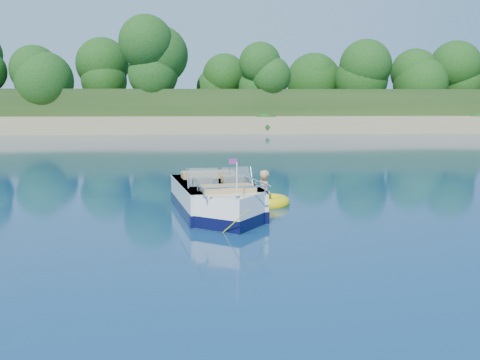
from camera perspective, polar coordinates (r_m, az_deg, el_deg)
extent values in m
plane|color=#092043|center=(13.31, 11.53, -4.17)|extent=(160.00, 160.00, 0.00)
cube|color=#8E7852|center=(50.72, 0.50, 5.72)|extent=(170.00, 8.00, 2.00)
cube|color=#1A3314|center=(77.65, -0.85, 7.01)|extent=(170.00, 56.00, 6.00)
cylinder|color=#321F10|center=(55.03, -18.94, 8.18)|extent=(0.44, 0.44, 3.20)
sphere|color=black|center=(55.13, -19.09, 11.34)|extent=(5.28, 5.28, 5.28)
cylinder|color=#321F10|center=(54.66, 0.22, 8.84)|extent=(0.44, 0.44, 3.60)
sphere|color=black|center=(54.80, 0.22, 12.42)|extent=(5.94, 5.94, 5.94)
cylinder|color=#321F10|center=(57.52, 20.85, 7.78)|extent=(0.44, 0.44, 2.60)
sphere|color=black|center=(57.58, 20.98, 10.24)|extent=(4.29, 4.29, 4.29)
cube|color=white|center=(13.99, -2.68, -2.22)|extent=(2.48, 3.78, 0.97)
cube|color=white|center=(12.40, -1.12, -3.58)|extent=(1.81, 1.81, 0.97)
cube|color=black|center=(14.01, -2.68, -2.76)|extent=(2.52, 3.82, 0.28)
cube|color=black|center=(12.43, -1.12, -4.19)|extent=(1.85, 1.85, 0.28)
cube|color=tan|center=(14.21, -2.91, -0.94)|extent=(1.92, 2.68, 0.09)
cube|color=white|center=(13.91, -2.69, -0.37)|extent=(2.52, 3.79, 0.06)
cube|color=black|center=(15.83, -4.09, -0.84)|extent=(0.56, 0.41, 0.83)
cube|color=#8C9EA5|center=(13.16, -3.90, 0.30)|extent=(0.73, 0.28, 0.45)
cube|color=#8C9EA5|center=(13.34, -0.39, 0.42)|extent=(0.76, 0.47, 0.45)
cube|color=tan|center=(13.60, -4.21, -0.46)|extent=(0.60, 0.60, 0.37)
cube|color=tan|center=(13.77, -0.80, -0.33)|extent=(0.60, 0.60, 0.37)
cube|color=tan|center=(14.80, -3.42, 0.26)|extent=(1.51, 0.78, 0.35)
cube|color=tan|center=(12.48, -1.31, -1.33)|extent=(1.33, 0.91, 0.31)
cylinder|color=white|center=(11.58, -0.33, -0.03)|extent=(0.03, 0.03, 0.78)
cube|color=red|center=(13.27, -0.74, 1.99)|extent=(0.20, 0.05, 0.13)
cube|color=silver|center=(11.59, -0.27, -1.85)|extent=(0.10, 0.07, 0.05)
cylinder|color=#D4E719|center=(11.35, -0.55, -4.50)|extent=(0.53, 0.86, 0.71)
torus|color=yellow|center=(14.91, 2.93, -2.34)|extent=(1.53, 1.53, 0.33)
torus|color=#BA2409|center=(14.90, 2.93, -2.28)|extent=(1.26, 1.26, 0.11)
imported|color=tan|center=(14.96, 2.57, -2.62)|extent=(0.53, 0.87, 1.59)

